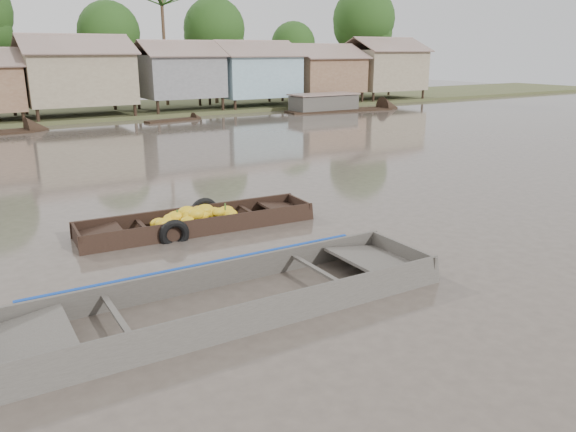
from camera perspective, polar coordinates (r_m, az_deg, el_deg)
ground at (r=11.90m, az=-1.38°, el=-5.11°), size 120.00×120.00×0.00m
riverbank at (r=42.32m, az=-20.68°, el=13.71°), size 120.00×12.47×10.22m
banana_boat at (r=14.47m, az=-9.43°, el=-0.61°), size 6.10×1.82×0.85m
viewer_boat at (r=10.06m, az=-6.03°, el=-8.95°), size 8.18×2.27×0.66m
distant_boats at (r=38.67m, az=-5.36°, el=10.30°), size 45.33×3.21×1.38m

